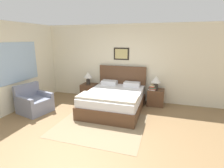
{
  "coord_description": "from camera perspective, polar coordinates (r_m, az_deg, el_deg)",
  "views": [
    {
      "loc": [
        1.45,
        -3.01,
        2.12
      ],
      "look_at": [
        0.01,
        1.57,
        0.87
      ],
      "focal_mm": 28.0,
      "sensor_mm": 36.0,
      "label": 1
    }
  ],
  "objects": [
    {
      "name": "book_hardcover_middle",
      "position": [
        5.77,
        13.04,
        -1.41
      ],
      "size": [
        0.24,
        0.25,
        0.02
      ],
      "rotation": [
        0.0,
        0.0,
        0.14
      ],
      "color": "#B7332D",
      "rests_on": "book_thick_bottom"
    },
    {
      "name": "wall_back",
      "position": [
        6.13,
        3.57,
        6.88
      ],
      "size": [
        8.0,
        0.09,
        2.6
      ],
      "color": "beige",
      "rests_on": "ground_plane"
    },
    {
      "name": "ground_plane",
      "position": [
        3.96,
        -7.39,
        -17.96
      ],
      "size": [
        16.0,
        16.0,
        0.0
      ],
      "primitive_type": "plane",
      "color": "olive"
    },
    {
      "name": "book_novel_upper",
      "position": [
        5.76,
        13.06,
        -1.09
      ],
      "size": [
        0.21,
        0.25,
        0.04
      ],
      "rotation": [
        0.0,
        0.0,
        0.09
      ],
      "color": "#4C7551",
      "rests_on": "book_hardcover_middle"
    },
    {
      "name": "nightstand_near_window",
      "position": [
        6.45,
        -7.45,
        -2.29
      ],
      "size": [
        0.52,
        0.49,
        0.53
      ],
      "color": "brown",
      "rests_on": "ground_plane"
    },
    {
      "name": "table_lamp_by_door",
      "position": [
        5.72,
        14.22,
        1.12
      ],
      "size": [
        0.32,
        0.32,
        0.44
      ],
      "color": "#2D2823",
      "rests_on": "nightstand_by_door"
    },
    {
      "name": "book_thick_bottom",
      "position": [
        5.78,
        13.03,
        -1.67
      ],
      "size": [
        0.25,
        0.27,
        0.03
      ],
      "rotation": [
        0.0,
        0.0,
        -0.18
      ],
      "color": "silver",
      "rests_on": "nightstand_by_door"
    },
    {
      "name": "nightstand_by_door",
      "position": [
        5.9,
        14.06,
        -4.24
      ],
      "size": [
        0.52,
        0.49,
        0.53
      ],
      "color": "brown",
      "rests_on": "ground_plane"
    },
    {
      "name": "armchair",
      "position": [
        5.69,
        -24.11,
        -5.67
      ],
      "size": [
        0.94,
        0.94,
        0.82
      ],
      "rotation": [
        0.0,
        0.0,
        -1.81
      ],
      "color": "gray",
      "rests_on": "ground_plane"
    },
    {
      "name": "table_lamp_near_window",
      "position": [
        6.29,
        -7.87,
        2.64
      ],
      "size": [
        0.32,
        0.32,
        0.44
      ],
      "color": "#2D2823",
      "rests_on": "nightstand_near_window"
    },
    {
      "name": "book_slim_near_top",
      "position": [
        5.75,
        13.08,
        -0.74
      ],
      "size": [
        0.18,
        0.26,
        0.03
      ],
      "rotation": [
        0.0,
        0.0,
        -0.14
      ],
      "color": "#B7332D",
      "rests_on": "book_novel_upper"
    },
    {
      "name": "bed",
      "position": [
        5.34,
        0.7,
        -5.12
      ],
      "size": [
        1.64,
        2.05,
        1.21
      ],
      "color": "brown",
      "rests_on": "ground_plane"
    },
    {
      "name": "area_rug_main",
      "position": [
        4.55,
        -3.81,
        -13.19
      ],
      "size": [
        2.17,
        1.9,
        0.01
      ],
      "color": "#897556",
      "rests_on": "ground_plane"
    },
    {
      "name": "wall_left",
      "position": [
        6.2,
        -26.56,
        5.51
      ],
      "size": [
        0.08,
        5.26,
        2.6
      ],
      "color": "beige",
      "rests_on": "ground_plane"
    },
    {
      "name": "book_paperback_top",
      "position": [
        5.74,
        13.1,
        -0.45
      ],
      "size": [
        0.17,
        0.26,
        0.03
      ],
      "rotation": [
        0.0,
        0.0,
        -0.07
      ],
      "color": "beige",
      "rests_on": "book_slim_near_top"
    }
  ]
}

